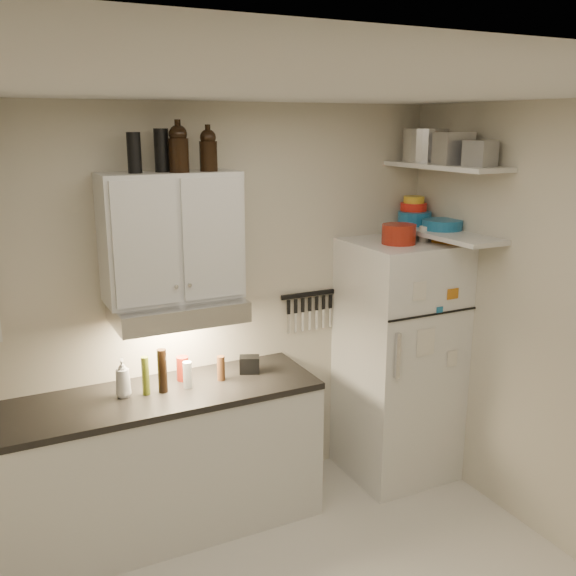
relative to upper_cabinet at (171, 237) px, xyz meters
name	(u,v)px	position (x,y,z in m)	size (l,w,h in m)	color
ceiling	(333,86)	(0.30, -1.33, 0.78)	(3.20, 3.00, 0.02)	silver
back_wall	(212,309)	(0.30, 0.18, -0.53)	(3.20, 0.02, 2.60)	beige
base_cabinet	(148,469)	(-0.25, -0.14, -1.39)	(2.10, 0.60, 0.88)	silver
countertop	(144,399)	(-0.25, -0.14, -0.93)	(2.10, 0.62, 0.04)	black
upper_cabinet	(171,237)	(0.00, 0.00, 0.00)	(0.80, 0.33, 0.75)	silver
range_hood	(178,310)	(0.00, -0.06, -0.44)	(0.76, 0.46, 0.12)	silver
fridge	(398,360)	(1.55, -0.18, -0.98)	(0.70, 0.68, 1.70)	white
shelf_hi	(445,166)	(1.75, -0.31, 0.38)	(0.30, 0.95, 0.03)	silver
shelf_lo	(441,233)	(1.75, -0.31, -0.07)	(0.30, 0.95, 0.03)	silver
knife_strip	(309,294)	(1.00, 0.15, -0.51)	(0.42, 0.02, 0.03)	black
dutch_oven	(399,234)	(1.47, -0.23, -0.06)	(0.22, 0.22, 0.13)	maroon
book_stack	(453,237)	(1.81, -0.36, -0.09)	(0.17, 0.21, 0.07)	#C27018
spice_jar	(424,234)	(1.67, -0.24, -0.07)	(0.06, 0.06, 0.10)	silver
stock_pot	(425,145)	(1.80, -0.04, 0.50)	(0.31, 0.31, 0.22)	silver
tin_a	(453,148)	(1.74, -0.39, 0.49)	(0.20, 0.18, 0.20)	#AAAAAD
tin_b	(480,153)	(1.76, -0.61, 0.47)	(0.16, 0.16, 0.16)	#AAAAAD
bowl_teal	(414,218)	(1.76, 0.00, 0.00)	(0.23, 0.23, 0.09)	#1B6495
bowl_orange	(414,207)	(1.78, 0.04, 0.07)	(0.19, 0.19, 0.06)	red
bowl_yellow	(414,200)	(1.78, 0.04, 0.12)	(0.15, 0.15, 0.05)	yellow
plates	(442,225)	(1.80, -0.26, -0.02)	(0.27, 0.27, 0.07)	#1B6495
growler_a	(179,148)	(0.04, -0.07, 0.51)	(0.11, 0.11, 0.27)	black
growler_b	(208,150)	(0.22, -0.06, 0.50)	(0.10, 0.10, 0.24)	black
thermos_a	(162,150)	(-0.03, -0.01, 0.50)	(0.08, 0.08, 0.24)	black
thermos_b	(134,153)	(-0.20, -0.03, 0.49)	(0.08, 0.08, 0.22)	black
soap_bottle	(123,376)	(-0.35, -0.09, -0.78)	(0.10, 0.10, 0.26)	silver
pepper_mill	(221,368)	(0.24, -0.12, -0.83)	(0.05, 0.05, 0.16)	brown
oil_bottle	(146,376)	(-0.23, -0.12, -0.79)	(0.04, 0.04, 0.23)	olive
vinegar_bottle	(162,371)	(-0.13, -0.13, -0.77)	(0.06, 0.06, 0.27)	black
clear_bottle	(188,375)	(0.02, -0.13, -0.82)	(0.05, 0.05, 0.16)	silver
red_jar	(183,368)	(0.03, -0.01, -0.83)	(0.08, 0.08, 0.15)	maroon
caddy	(250,364)	(0.45, -0.08, -0.85)	(0.13, 0.09, 0.11)	black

